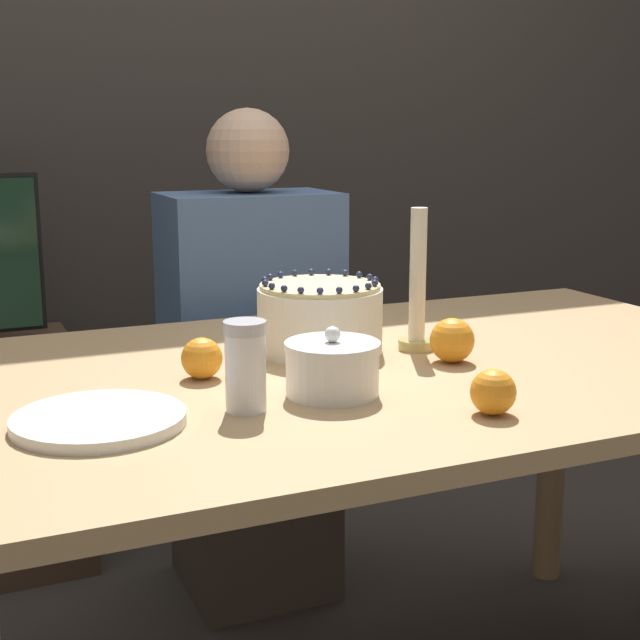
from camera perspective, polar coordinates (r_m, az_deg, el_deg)
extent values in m
cube|color=#38332D|center=(2.79, -9.76, 15.56)|extent=(8.00, 0.05, 2.60)
cube|color=tan|center=(1.53, 4.04, -3.27)|extent=(1.51, 0.91, 0.03)
cylinder|color=tan|center=(2.32, 14.68, -7.72)|extent=(0.07, 0.07, 0.71)
cylinder|color=white|center=(1.58, 0.00, 0.00)|extent=(0.22, 0.22, 0.11)
cylinder|color=beige|center=(1.57, 0.00, 2.17)|extent=(0.21, 0.21, 0.01)
sphere|color=#23284C|center=(1.61, 3.20, 2.77)|extent=(0.01, 0.01, 0.01)
sphere|color=#23284C|center=(1.64, 2.53, 2.92)|extent=(0.01, 0.01, 0.01)
sphere|color=#23284C|center=(1.66, 1.62, 3.04)|extent=(0.01, 0.01, 0.01)
sphere|color=#23284C|center=(1.67, 0.55, 3.09)|extent=(0.01, 0.01, 0.01)
sphere|color=#23284C|center=(1.67, -0.56, 3.09)|extent=(0.01, 0.01, 0.01)
sphere|color=#23284C|center=(1.66, -1.62, 3.04)|extent=(0.01, 0.01, 0.01)
sphere|color=#23284C|center=(1.64, -2.54, 2.92)|extent=(0.01, 0.01, 0.01)
sphere|color=#23284C|center=(1.61, -3.21, 2.76)|extent=(0.01, 0.01, 0.01)
sphere|color=#23284C|center=(1.58, -3.55, 2.58)|extent=(0.01, 0.01, 0.01)
sphere|color=#23284C|center=(1.55, -3.53, 2.38)|extent=(0.01, 0.01, 0.01)
sphere|color=#23284C|center=(1.52, -3.10, 2.19)|extent=(0.01, 0.01, 0.01)
sphere|color=#23284C|center=(1.50, -2.31, 2.03)|extent=(0.01, 0.01, 0.01)
sphere|color=#23284C|center=(1.48, -1.23, 1.93)|extent=(0.01, 0.01, 0.01)
sphere|color=#23284C|center=(1.47, 0.00, 1.89)|extent=(0.01, 0.01, 0.01)
sphere|color=#23284C|center=(1.48, 1.24, 1.93)|extent=(0.01, 0.01, 0.01)
sphere|color=#23284C|center=(1.50, 2.32, 2.03)|extent=(0.01, 0.01, 0.01)
sphere|color=#23284C|center=(1.52, 3.11, 2.19)|extent=(0.01, 0.01, 0.01)
sphere|color=#23284C|center=(1.55, 3.53, 2.38)|extent=(0.01, 0.01, 0.01)
sphere|color=#23284C|center=(1.58, 3.55, 2.58)|extent=(0.01, 0.01, 0.01)
cylinder|color=white|center=(1.33, 0.80, -3.37)|extent=(0.14, 0.14, 0.07)
cylinder|color=white|center=(1.32, 0.81, -1.68)|extent=(0.14, 0.14, 0.01)
sphere|color=white|center=(1.32, 0.81, -0.92)|extent=(0.02, 0.02, 0.02)
cylinder|color=white|center=(1.25, -4.78, -3.37)|extent=(0.06, 0.06, 0.11)
cylinder|color=silver|center=(1.24, -4.84, -0.47)|extent=(0.06, 0.06, 0.02)
cylinder|color=white|center=(1.24, -13.95, -6.39)|extent=(0.23, 0.23, 0.01)
cylinder|color=white|center=(1.24, -13.96, -6.03)|extent=(0.23, 0.23, 0.01)
cylinder|color=tan|center=(1.62, 6.17, -1.57)|extent=(0.06, 0.06, 0.02)
cylinder|color=silver|center=(1.59, 6.28, 2.90)|extent=(0.03, 0.03, 0.24)
sphere|color=orange|center=(1.27, 11.02, -4.55)|extent=(0.06, 0.06, 0.06)
sphere|color=orange|center=(1.43, -7.57, -2.45)|extent=(0.07, 0.07, 0.07)
sphere|color=orange|center=(1.53, 8.45, -1.30)|extent=(0.08, 0.08, 0.08)
cube|color=#473D33|center=(2.26, -4.26, -11.40)|extent=(0.34, 0.34, 0.45)
cube|color=#4C6B99|center=(2.11, -4.47, 0.90)|extent=(0.40, 0.24, 0.53)
sphere|color=#D8AD8C|center=(2.07, -4.64, 10.76)|extent=(0.19, 0.19, 0.19)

